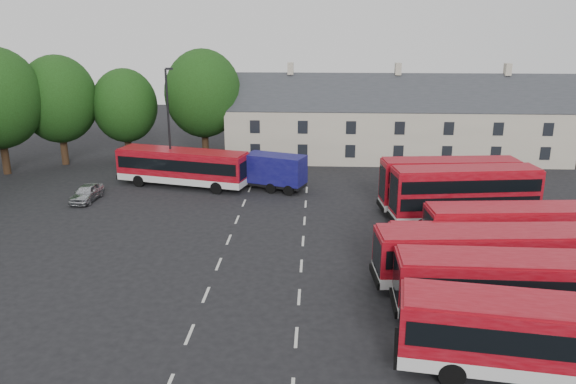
# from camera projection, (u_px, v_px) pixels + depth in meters

# --- Properties ---
(ground) EXTENTS (140.00, 140.00, 0.00)m
(ground) POSITION_uv_depth(u_px,v_px,m) (213.00, 278.00, 31.97)
(ground) COLOR black
(ground) RESTS_ON ground
(lane_markings) EXTENTS (5.15, 33.80, 0.01)m
(lane_markings) POSITION_uv_depth(u_px,v_px,m) (260.00, 265.00, 33.75)
(lane_markings) COLOR beige
(lane_markings) RESTS_ON ground
(treeline) EXTENTS (29.92, 32.59, 12.01)m
(treeline) POSITION_uv_depth(u_px,v_px,m) (17.00, 109.00, 49.58)
(treeline) COLOR black
(treeline) RESTS_ON ground
(terrace_houses) EXTENTS (35.70, 7.13, 10.06)m
(terrace_houses) POSITION_uv_depth(u_px,v_px,m) (395.00, 123.00, 58.83)
(terrace_houses) COLOR beige
(terrace_houses) RESTS_ON ground
(bus_row_a) EXTENTS (12.32, 4.46, 3.41)m
(bus_row_a) POSITION_uv_depth(u_px,v_px,m) (553.00, 335.00, 22.33)
(bus_row_a) COLOR silver
(bus_row_a) RESTS_ON ground
(bus_row_b) EXTENTS (11.72, 2.91, 3.30)m
(bus_row_b) POSITION_uv_depth(u_px,v_px,m) (518.00, 282.00, 27.00)
(bus_row_b) COLOR silver
(bus_row_b) RESTS_ON ground
(bus_row_c) EXTENTS (11.92, 3.58, 3.32)m
(bus_row_c) POSITION_uv_depth(u_px,v_px,m) (485.00, 253.00, 30.40)
(bus_row_c) COLOR silver
(bus_row_c) RESTS_ON ground
(bus_row_d) EXTENTS (9.84, 2.39, 2.77)m
(bus_row_d) POSITION_uv_depth(u_px,v_px,m) (475.00, 246.00, 32.28)
(bus_row_d) COLOR silver
(bus_row_d) RESTS_ON ground
(bus_row_e) EXTENTS (11.42, 3.49, 3.18)m
(bus_row_e) POSITION_uv_depth(u_px,v_px,m) (517.00, 226.00, 34.74)
(bus_row_e) COLOR silver
(bus_row_e) RESTS_ON ground
(bus_dd_south) EXTENTS (10.55, 3.69, 4.24)m
(bus_dd_south) POSITION_uv_depth(u_px,v_px,m) (465.00, 192.00, 39.86)
(bus_dd_south) COLOR silver
(bus_dd_south) RESTS_ON ground
(bus_dd_north) EXTENTS (10.41, 3.34, 4.20)m
(bus_dd_north) POSITION_uv_depth(u_px,v_px,m) (449.00, 182.00, 42.44)
(bus_dd_north) COLOR silver
(bus_dd_north) RESTS_ON ground
(bus_north) EXTENTS (12.01, 5.47, 3.31)m
(bus_north) POSITION_uv_depth(u_px,v_px,m) (183.00, 165.00, 49.34)
(bus_north) COLOR silver
(bus_north) RESTS_ON ground
(box_truck) EXTENTS (7.52, 4.59, 3.14)m
(box_truck) POSITION_uv_depth(u_px,v_px,m) (266.00, 170.00, 48.67)
(box_truck) COLOR black
(box_truck) RESTS_ON ground
(silver_car) EXTENTS (1.77, 4.07, 1.37)m
(silver_car) POSITION_uv_depth(u_px,v_px,m) (87.00, 193.00, 45.73)
(silver_car) COLOR #AEB2B7
(silver_car) RESTS_ON ground
(lamppost) EXTENTS (0.71, 0.47, 10.33)m
(lamppost) POSITION_uv_depth(u_px,v_px,m) (169.00, 124.00, 48.84)
(lamppost) COLOR black
(lamppost) RESTS_ON ground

